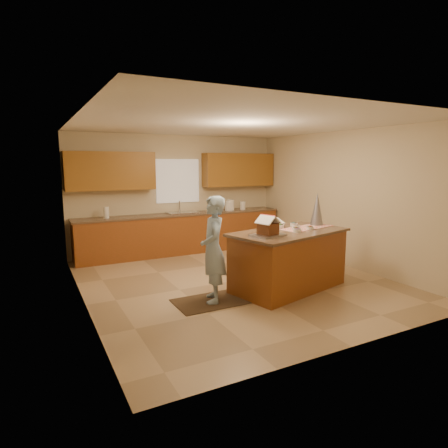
{
  "coord_description": "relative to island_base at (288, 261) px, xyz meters",
  "views": [
    {
      "loc": [
        -3.15,
        -5.62,
        2.06
      ],
      "look_at": [
        -0.1,
        0.2,
        1.0
      ],
      "focal_mm": 30.26,
      "sensor_mm": 36.0,
      "label": 1
    }
  ],
  "objects": [
    {
      "name": "canister_b",
      "position": [
        0.66,
        3.21,
        0.59
      ],
      "size": [
        0.18,
        0.18,
        0.26
      ],
      "primitive_type": "cylinder",
      "color": "white",
      "rests_on": "back_counter_top"
    },
    {
      "name": "candy_bowls",
      "position": [
        0.08,
        0.12,
        0.54
      ],
      "size": [
        0.8,
        0.63,
        0.06
      ],
      "color": "#31A4BB",
      "rests_on": "island_top"
    },
    {
      "name": "island_top",
      "position": [
        0.0,
        0.0,
        0.49
      ],
      "size": [
        2.17,
        1.48,
        0.04
      ],
      "primitive_type": "cube",
      "rotation": [
        0.0,
        0.0,
        0.24
      ],
      "color": "brown",
      "rests_on": "island_base"
    },
    {
      "name": "back_counter_top",
      "position": [
        -0.6,
        3.21,
        0.44
      ],
      "size": [
        4.85,
        0.63,
        0.04
      ],
      "primitive_type": "cube",
      "color": "brown",
      "rests_on": "back_counter_base"
    },
    {
      "name": "ceiling",
      "position": [
        -0.6,
        0.76,
        2.24
      ],
      "size": [
        5.5,
        5.5,
        0.0
      ],
      "primitive_type": "plane",
      "color": "silver",
      "rests_on": "floor"
    },
    {
      "name": "sink",
      "position": [
        -0.6,
        3.21,
        0.43
      ],
      "size": [
        0.7,
        0.45,
        0.12
      ],
      "primitive_type": "cube",
      "color": "silver",
      "rests_on": "back_counter_top"
    },
    {
      "name": "island_base",
      "position": [
        0.0,
        0.0,
        0.0
      ],
      "size": [
        2.07,
        1.37,
        0.93
      ],
      "primitive_type": "cube",
      "rotation": [
        0.0,
        0.0,
        0.24
      ],
      "color": "brown",
      "rests_on": "floor"
    },
    {
      "name": "upper_cabinet_right",
      "position": [
        0.95,
        3.33,
        1.44
      ],
      "size": [
        1.85,
        0.35,
        0.8
      ],
      "primitive_type": "cube",
      "color": "#986320",
      "rests_on": "wall_back"
    },
    {
      "name": "wall_right",
      "position": [
        1.9,
        0.76,
        0.89
      ],
      "size": [
        5.5,
        5.5,
        0.0
      ],
      "primitive_type": "plane",
      "color": "beige",
      "rests_on": "floor"
    },
    {
      "name": "canister_a",
      "position": [
        0.59,
        3.21,
        0.57
      ],
      "size": [
        0.16,
        0.16,
        0.22
      ],
      "primitive_type": "cylinder",
      "color": "white",
      "rests_on": "back_counter_top"
    },
    {
      "name": "wall_back",
      "position": [
        -0.6,
        3.51,
        0.89
      ],
      "size": [
        5.5,
        5.5,
        0.0
      ],
      "primitive_type": "plane",
      "color": "beige",
      "rests_on": "floor"
    },
    {
      "name": "wall_left",
      "position": [
        -3.1,
        0.76,
        0.89
      ],
      "size": [
        5.5,
        5.5,
        0.0
      ],
      "primitive_type": "plane",
      "color": "beige",
      "rests_on": "floor"
    },
    {
      "name": "rug",
      "position": [
        -1.42,
        0.03,
        -0.46
      ],
      "size": [
        1.07,
        0.7,
        0.01
      ],
      "primitive_type": "cube",
      "color": "black",
      "rests_on": "floor"
    },
    {
      "name": "upper_cabinet_left",
      "position": [
        -2.15,
        3.33,
        1.44
      ],
      "size": [
        1.85,
        0.35,
        0.8
      ],
      "primitive_type": "cube",
      "color": "#986320",
      "rests_on": "wall_back"
    },
    {
      "name": "table_runner",
      "position": [
        0.46,
        0.11,
        0.51
      ],
      "size": [
        1.11,
        0.62,
        0.01
      ],
      "primitive_type": "cube",
      "rotation": [
        0.0,
        0.0,
        0.24
      ],
      "color": "red",
      "rests_on": "island_top"
    },
    {
      "name": "cookbook",
      "position": [
        0.06,
        0.43,
        0.6
      ],
      "size": [
        0.27,
        0.23,
        0.1
      ],
      "primitive_type": "cube",
      "rotation": [
        -1.13,
        0.0,
        0.24
      ],
      "color": "white",
      "rests_on": "island_top"
    },
    {
      "name": "gingerbread_house",
      "position": [
        -0.55,
        -0.19,
        0.64
      ],
      "size": [
        0.35,
        0.36,
        0.3
      ],
      "color": "brown",
      "rests_on": "baking_tray"
    },
    {
      "name": "wall_front",
      "position": [
        -0.6,
        -1.99,
        0.89
      ],
      "size": [
        5.5,
        5.5,
        0.0
      ],
      "primitive_type": "plane",
      "color": "beige",
      "rests_on": "floor"
    },
    {
      "name": "faucet",
      "position": [
        -0.6,
        3.39,
        0.6
      ],
      "size": [
        0.03,
        0.03,
        0.28
      ],
      "primitive_type": "cylinder",
      "color": "silver",
      "rests_on": "back_counter_top"
    },
    {
      "name": "baking_tray",
      "position": [
        -0.55,
        -0.19,
        0.52
      ],
      "size": [
        0.56,
        0.46,
        0.03
      ],
      "primitive_type": "cube",
      "rotation": [
        0.0,
        0.0,
        0.24
      ],
      "color": "silver",
      "rests_on": "island_top"
    },
    {
      "name": "floor",
      "position": [
        -0.6,
        0.76,
        -0.46
      ],
      "size": [
        5.5,
        5.5,
        0.0
      ],
      "primitive_type": "plane",
      "color": "tan",
      "rests_on": "ground"
    },
    {
      "name": "paper_towel",
      "position": [
        -2.31,
        3.21,
        0.58
      ],
      "size": [
        0.11,
        0.11,
        0.24
      ],
      "primitive_type": "cylinder",
      "color": "white",
      "rests_on": "back_counter_top"
    },
    {
      "name": "stone_accent",
      "position": [
        -3.08,
        -0.04,
        0.79
      ],
      "size": [
        0.0,
        2.5,
        2.5
      ],
      "primitive_type": "plane",
      "rotation": [
        1.57,
        0.0,
        1.57
      ],
      "color": "gray",
      "rests_on": "wall_left"
    },
    {
      "name": "back_counter_base",
      "position": [
        -0.6,
        3.21,
        -0.02
      ],
      "size": [
        4.8,
        0.6,
        0.88
      ],
      "primitive_type": "cube",
      "color": "brown",
      "rests_on": "floor"
    },
    {
      "name": "tinsel_tree",
      "position": [
        0.79,
        0.25,
        0.8
      ],
      "size": [
        0.28,
        0.28,
        0.58
      ],
      "primitive_type": "cone",
      "rotation": [
        0.0,
        0.0,
        0.24
      ],
      "color": "#B0B1BD",
      "rests_on": "island_top"
    },
    {
      "name": "canister_c",
      "position": [
        1.0,
        3.21,
        0.56
      ],
      "size": [
        0.14,
        0.14,
        0.2
      ],
      "primitive_type": "cylinder",
      "color": "white",
      "rests_on": "back_counter_top"
    },
    {
      "name": "boy",
      "position": [
        -1.37,
        0.03,
        0.34
      ],
      "size": [
        0.56,
        0.67,
        1.58
      ],
      "primitive_type": "imported",
      "rotation": [
        0.0,
        0.0,
        -1.94
      ],
      "color": "#97B7D6",
      "rests_on": "rug"
    },
    {
      "name": "window_curtain",
      "position": [
        -0.6,
        3.48,
        1.19
      ],
      "size": [
        1.05,
        0.03,
        1.0
      ],
      "primitive_type": "cube",
      "color": "white",
      "rests_on": "wall_back"
    }
  ]
}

